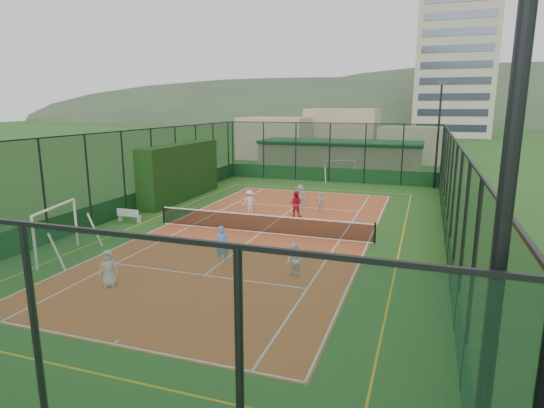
{
  "coord_description": "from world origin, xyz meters",
  "views": [
    {
      "loc": [
        7.86,
        -21.3,
        6.49
      ],
      "look_at": [
        0.06,
        1.58,
        1.2
      ],
      "focal_mm": 30.0,
      "sensor_mm": 36.0,
      "label": 1
    }
  ],
  "objects_px": {
    "child_far_left": "(250,201)",
    "child_far_back": "(300,195)",
    "coach": "(296,204)",
    "child_near_right": "(294,260)",
    "child_far_right": "(321,203)",
    "child_near_left": "(109,268)",
    "floodlight_se": "(490,343)",
    "white_bench": "(130,215)",
    "floodlight_ne": "(438,136)",
    "futsal_goal_far": "(339,171)",
    "child_near_mid": "(222,244)",
    "futsal_goal_near": "(57,232)",
    "apartment_tower": "(455,62)",
    "clubhouse": "(340,157)"
  },
  "relations": [
    {
      "from": "child_near_mid",
      "to": "white_bench",
      "type": "bearing_deg",
      "value": 123.02
    },
    {
      "from": "futsal_goal_far",
      "to": "child_far_left",
      "type": "distance_m",
      "value": 14.0
    },
    {
      "from": "apartment_tower",
      "to": "child_near_left",
      "type": "bearing_deg",
      "value": -99.28
    },
    {
      "from": "floodlight_ne",
      "to": "child_near_left",
      "type": "distance_m",
      "value": 27.75
    },
    {
      "from": "child_far_back",
      "to": "clubhouse",
      "type": "bearing_deg",
      "value": -89.53
    },
    {
      "from": "apartment_tower",
      "to": "floodlight_se",
      "type": "bearing_deg",
      "value": -91.97
    },
    {
      "from": "floodlight_se",
      "to": "white_bench",
      "type": "relative_size",
      "value": 5.77
    },
    {
      "from": "futsal_goal_far",
      "to": "child_near_right",
      "type": "relative_size",
      "value": 2.06
    },
    {
      "from": "child_near_right",
      "to": "child_far_right",
      "type": "distance_m",
      "value": 10.9
    },
    {
      "from": "white_bench",
      "to": "coach",
      "type": "relative_size",
      "value": 0.93
    },
    {
      "from": "child_far_left",
      "to": "coach",
      "type": "height_order",
      "value": "coach"
    },
    {
      "from": "coach",
      "to": "child_near_right",
      "type": "bearing_deg",
      "value": 105.19
    },
    {
      "from": "floodlight_ne",
      "to": "clubhouse",
      "type": "bearing_deg",
      "value": 147.88
    },
    {
      "from": "clubhouse",
      "to": "child_near_mid",
      "type": "xyz_separation_m",
      "value": [
        0.02,
        -26.78,
        -0.79
      ]
    },
    {
      "from": "floodlight_se",
      "to": "child_near_left",
      "type": "xyz_separation_m",
      "value": [
        -11.39,
        8.13,
        -3.43
      ]
    },
    {
      "from": "floodlight_se",
      "to": "futsal_goal_far",
      "type": "xyz_separation_m",
      "value": [
        -7.81,
        34.2,
        -3.23
      ]
    },
    {
      "from": "child_near_right",
      "to": "child_far_right",
      "type": "xyz_separation_m",
      "value": [
        -1.44,
        10.8,
        -0.05
      ]
    },
    {
      "from": "floodlight_ne",
      "to": "child_far_right",
      "type": "height_order",
      "value": "floodlight_ne"
    },
    {
      "from": "child_near_left",
      "to": "child_far_right",
      "type": "height_order",
      "value": "child_near_left"
    },
    {
      "from": "coach",
      "to": "futsal_goal_far",
      "type": "bearing_deg",
      "value": -90.57
    },
    {
      "from": "futsal_goal_far",
      "to": "child_far_right",
      "type": "height_order",
      "value": "futsal_goal_far"
    },
    {
      "from": "white_bench",
      "to": "child_far_left",
      "type": "relative_size",
      "value": 1.01
    },
    {
      "from": "apartment_tower",
      "to": "child_near_left",
      "type": "xyz_separation_m",
      "value": [
        -14.79,
        -90.47,
        -14.31
      ]
    },
    {
      "from": "clubhouse",
      "to": "futsal_goal_far",
      "type": "distance_m",
      "value": 4.52
    },
    {
      "from": "child_near_left",
      "to": "child_far_back",
      "type": "distance_m",
      "value": 15.43
    },
    {
      "from": "futsal_goal_far",
      "to": "futsal_goal_near",
      "type": "bearing_deg",
      "value": -129.87
    },
    {
      "from": "child_near_left",
      "to": "coach",
      "type": "relative_size",
      "value": 0.89
    },
    {
      "from": "child_near_mid",
      "to": "futsal_goal_near",
      "type": "bearing_deg",
      "value": 165.62
    },
    {
      "from": "coach",
      "to": "child_near_mid",
      "type": "bearing_deg",
      "value": 84.86
    },
    {
      "from": "child_far_left",
      "to": "child_far_back",
      "type": "bearing_deg",
      "value": -170.89
    },
    {
      "from": "futsal_goal_near",
      "to": "child_near_right",
      "type": "distance_m",
      "value": 10.46
    },
    {
      "from": "futsal_goal_near",
      "to": "child_far_back",
      "type": "distance_m",
      "value": 14.98
    },
    {
      "from": "child_near_left",
      "to": "coach",
      "type": "bearing_deg",
      "value": 45.91
    },
    {
      "from": "child_near_mid",
      "to": "child_near_right",
      "type": "xyz_separation_m",
      "value": [
        3.32,
        -0.65,
        -0.1
      ]
    },
    {
      "from": "clubhouse",
      "to": "futsal_goal_near",
      "type": "relative_size",
      "value": 4.43
    },
    {
      "from": "apartment_tower",
      "to": "futsal_goal_far",
      "type": "distance_m",
      "value": 66.87
    },
    {
      "from": "child_near_left",
      "to": "child_far_right",
      "type": "distance_m",
      "value": 14.62
    },
    {
      "from": "floodlight_se",
      "to": "coach",
      "type": "relative_size",
      "value": 5.36
    },
    {
      "from": "white_bench",
      "to": "child_near_mid",
      "type": "bearing_deg",
      "value": -28.59
    },
    {
      "from": "floodlight_se",
      "to": "child_far_back",
      "type": "relative_size",
      "value": 5.68
    },
    {
      "from": "floodlight_se",
      "to": "clubhouse",
      "type": "xyz_separation_m",
      "value": [
        -8.6,
        38.6,
        -2.55
      ]
    },
    {
      "from": "futsal_goal_far",
      "to": "child_far_left",
      "type": "bearing_deg",
      "value": -124.05
    },
    {
      "from": "apartment_tower",
      "to": "clubhouse",
      "type": "bearing_deg",
      "value": -101.31
    },
    {
      "from": "floodlight_se",
      "to": "child_near_mid",
      "type": "height_order",
      "value": "floodlight_se"
    },
    {
      "from": "child_far_right",
      "to": "child_far_left",
      "type": "bearing_deg",
      "value": 49.94
    },
    {
      "from": "child_near_left",
      "to": "child_near_right",
      "type": "xyz_separation_m",
      "value": [
        6.13,
        3.04,
        -0.01
      ]
    },
    {
      "from": "child_far_back",
      "to": "coach",
      "type": "height_order",
      "value": "coach"
    },
    {
      "from": "child_near_mid",
      "to": "coach",
      "type": "xyz_separation_m",
      "value": [
        0.72,
        8.69,
        -0.01
      ]
    },
    {
      "from": "child_near_left",
      "to": "futsal_goal_near",
      "type": "bearing_deg",
      "value": 126.1
    },
    {
      "from": "floodlight_se",
      "to": "child_far_right",
      "type": "distance_m",
      "value": 23.24
    }
  ]
}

